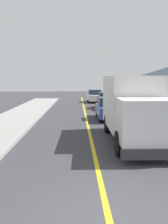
% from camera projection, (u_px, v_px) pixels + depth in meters
% --- Properties ---
extents(ground_plane, '(120.00, 120.00, 0.00)m').
position_uv_depth(ground_plane, '(109.00, 219.00, 5.60)').
color(ground_plane, '#38383D').
extents(centre_line_yellow, '(0.16, 56.00, 0.01)m').
position_uv_depth(centre_line_yellow, '(89.00, 130.00, 15.51)').
color(centre_line_yellow, gold).
rests_on(centre_line_yellow, ground).
extents(box_truck, '(2.47, 7.20, 3.20)m').
position_uv_depth(box_truck, '(133.00, 105.00, 12.60)').
color(box_truck, silver).
rests_on(box_truck, ground).
extents(parked_car_near, '(1.81, 4.41, 1.67)m').
position_uv_depth(parked_car_near, '(109.00, 109.00, 19.62)').
color(parked_car_near, '#2D4793').
rests_on(parked_car_near, ground).
extents(parked_car_mid, '(1.84, 4.42, 1.67)m').
position_uv_depth(parked_car_mid, '(107.00, 101.00, 26.89)').
color(parked_car_mid, maroon).
rests_on(parked_car_mid, ground).
extents(parked_car_far, '(1.92, 4.45, 1.67)m').
position_uv_depth(parked_car_far, '(95.00, 96.00, 34.14)').
color(parked_car_far, silver).
rests_on(parked_car_far, ground).
extents(parked_van_across, '(1.87, 4.43, 1.67)m').
position_uv_depth(parked_van_across, '(164.00, 113.00, 17.30)').
color(parked_van_across, '#B7B7BC').
rests_on(parked_van_across, ground).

